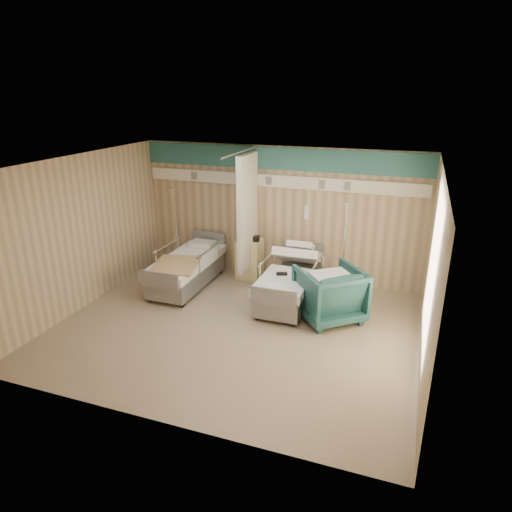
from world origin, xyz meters
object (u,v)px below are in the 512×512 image
Objects in this scene: bed_left at (187,272)px; iv_stand_left at (178,251)px; bedside_cabinet at (250,259)px; visitor_armchair at (330,294)px; bed_right at (290,287)px; iv_stand_right at (342,272)px.

iv_stand_left is (-0.70, 0.91, 0.07)m from bed_left.
bed_left is at bearing -139.40° from bedside_cabinet.
iv_stand_left reaches higher than visitor_armchair.
iv_stand_right is (0.84, 0.95, 0.05)m from bed_right.
iv_stand_right is 0.97× the size of iv_stand_left.
bed_left is at bearing -47.47° from visitor_armchair.
bed_left is 1.39m from bedside_cabinet.
bedside_cabinet is 0.80× the size of visitor_armchair.
bed_right and bed_left have the same top height.
bedside_cabinet is 2.39m from visitor_armchair.
bedside_cabinet is at bearing -0.43° from iv_stand_left.
iv_stand_left is at bearing 179.57° from bedside_cabinet.
bed_left is 3.19m from iv_stand_right.
iv_stand_left is at bearing 127.53° from bed_left.
bedside_cabinet is at bearing -73.17° from visitor_armchair.
bed_left is at bearing -162.63° from iv_stand_right.
iv_stand_left is at bearing 162.53° from bed_right.
visitor_armchair reaches higher than bed_right.
bedside_cabinet reaches higher than bed_right.
iv_stand_left is at bearing -179.41° from iv_stand_right.
bed_right is 0.95m from visitor_armchair.
bedside_cabinet is 0.46× the size of iv_stand_left.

